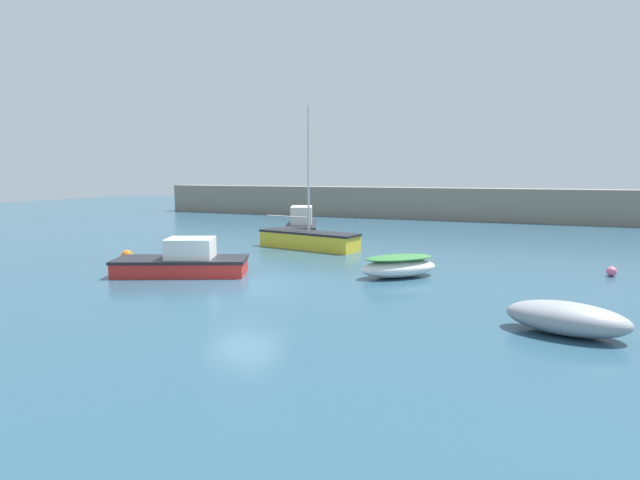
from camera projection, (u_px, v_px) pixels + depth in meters
ground_plane at (245, 289)px, 18.59m from camera, size 120.00×120.00×0.20m
harbor_breakwater at (414, 203)px, 46.59m from camera, size 52.94×2.49×2.86m
sailboat_tall_mast at (309, 239)px, 27.81m from camera, size 6.13×2.78×7.78m
rowboat_white_midwater at (567, 318)px, 12.98m from camera, size 3.24×2.02×0.85m
motorboat_with_cabin at (302, 226)px, 32.75m from camera, size 4.05×6.39×2.05m
motorboat_grey_hull at (184, 262)px, 20.66m from camera, size 5.72×3.96×1.53m
rowboat_with_red_cover at (399, 266)px, 20.16m from camera, size 3.39×3.28×0.91m
mooring_buoy_pink at (612, 271)px, 20.35m from camera, size 0.40×0.40×0.40m
mooring_buoy_orange at (127, 255)px, 23.98m from camera, size 0.52×0.52×0.52m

